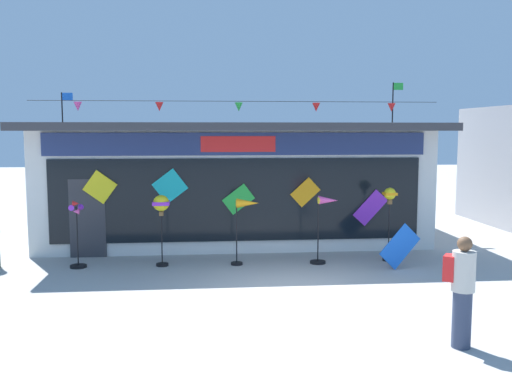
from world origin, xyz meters
TOP-DOWN VIEW (x-y plane):
  - ground_plane at (0.00, 0.00)m, footprint 80.00×80.00m
  - kite_shop_building at (-0.92, 6.64)m, footprint 11.05×6.95m
  - wind_spinner_far_left at (-4.77, 2.57)m, footprint 0.39×0.39m
  - wind_spinner_left at (-2.81, 2.57)m, footprint 0.39×0.39m
  - wind_spinner_center_left at (-0.82, 2.51)m, footprint 0.68×0.28m
  - wind_spinner_center_right at (1.09, 2.47)m, footprint 0.68×0.38m
  - wind_spinner_right at (2.74, 2.58)m, footprint 0.30×0.30m
  - person_near_camera at (1.97, -2.99)m, footprint 0.47×0.43m
  - display_kite_on_ground at (2.73, 1.77)m, footprint 1.06×0.25m

SIDE VIEW (x-z plane):
  - ground_plane at x=0.00m, z-range 0.00..0.00m
  - display_kite_on_ground at x=2.73m, z-range 0.00..1.06m
  - wind_spinner_far_left at x=-4.77m, z-range -0.01..1.58m
  - person_near_camera at x=1.97m, z-range 0.05..1.73m
  - wind_spinner_center_right at x=1.09m, z-range 0.27..1.92m
  - wind_spinner_center_left at x=-0.82m, z-range 0.46..2.07m
  - wind_spinner_left at x=-2.81m, z-range 0.54..2.25m
  - wind_spinner_right at x=2.74m, z-range 0.52..2.34m
  - kite_shop_building at x=-0.92m, z-range -0.63..4.08m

